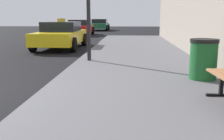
# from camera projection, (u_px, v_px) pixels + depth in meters

# --- Properties ---
(sidewalk) EXTENTS (4.00, 32.00, 0.15)m
(sidewalk) POSITION_uv_depth(u_px,v_px,m) (148.00, 104.00, 4.57)
(sidewalk) COLOR #5B5B60
(sidewalk) RESTS_ON ground_plane
(trash_bin) EXTENTS (0.61, 0.61, 0.88)m
(trash_bin) POSITION_uv_depth(u_px,v_px,m) (203.00, 59.00, 5.98)
(trash_bin) COLOR #195926
(trash_bin) RESTS_ON sidewalk
(car_yellow) EXTENTS (2.02, 4.32, 1.43)m
(car_yellow) POSITION_uv_depth(u_px,v_px,m) (61.00, 35.00, 13.18)
(car_yellow) COLOR yellow
(car_yellow) RESTS_ON ground_plane
(car_red) EXTENTS (2.07, 4.19, 1.27)m
(car_red) POSITION_uv_depth(u_px,v_px,m) (80.00, 27.00, 22.84)
(car_red) COLOR red
(car_red) RESTS_ON ground_plane
(car_green) EXTENTS (2.04, 4.40, 1.27)m
(car_green) POSITION_uv_depth(u_px,v_px,m) (100.00, 25.00, 30.94)
(car_green) COLOR #196638
(car_green) RESTS_ON ground_plane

